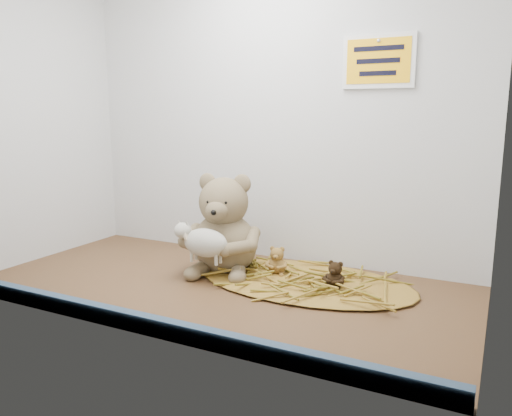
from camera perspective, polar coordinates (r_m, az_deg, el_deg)
The scene contains 8 objects.
alcove_shell at distance 125.27cm, azimuth -2.41°, elevation 12.09°, with size 120.40×60.20×90.40cm.
front_rail at distance 102.22cm, azimuth -12.80°, elevation -12.71°, with size 119.28×2.20×3.60cm, color #334C62.
straw_bed at distance 127.35cm, azimuth 5.59°, elevation -8.32°, with size 56.25×32.66×1.09cm, color olive.
main_teddy at distance 133.03cm, azimuth -3.61°, elevation -1.76°, with size 21.41×22.60×26.56cm, color #7C674C, non-canonical shape.
toy_lamb at distance 125.87cm, azimuth -5.78°, elevation -3.98°, with size 15.66×9.55×10.12cm, color beige, non-canonical shape.
mini_teddy_tan at distance 130.73cm, azimuth 2.43°, elevation -5.85°, with size 5.85×6.18×7.26cm, color olive, non-canonical shape.
mini_teddy_brown at distance 121.91cm, azimuth 9.05°, elevation -7.37°, with size 5.33×5.63×6.61cm, color black, non-canonical shape.
wall_sign at distance 134.14cm, azimuth 13.83°, elevation 16.00°, with size 16.00×1.20×11.00cm, color #E7A10B.
Camera 1 is at (60.70, -100.54, 42.04)cm, focal length 35.00 mm.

